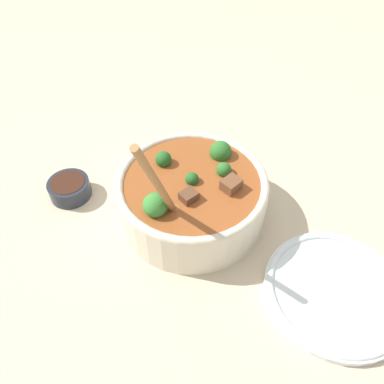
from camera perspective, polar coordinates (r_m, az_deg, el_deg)
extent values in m
plane|color=#C6B293|center=(0.75, 0.00, -3.31)|extent=(4.00, 4.00, 0.00)
cylinder|color=beige|center=(0.71, 0.00, -0.99)|extent=(0.28, 0.28, 0.09)
torus|color=beige|center=(0.68, 0.00, 1.56)|extent=(0.28, 0.28, 0.02)
cylinder|color=brown|center=(0.70, 0.00, 0.14)|extent=(0.26, 0.26, 0.05)
sphere|color=#2D6B28|center=(0.69, 4.86, 3.40)|extent=(0.03, 0.03, 0.03)
cylinder|color=#6B9956|center=(0.70, 4.76, 2.20)|extent=(0.01, 0.01, 0.01)
sphere|color=#235B23|center=(0.67, 0.00, 2.03)|extent=(0.02, 0.02, 0.02)
cylinder|color=#6B9956|center=(0.69, 0.00, 0.97)|extent=(0.01, 0.01, 0.01)
sphere|color=#235B23|center=(0.71, -4.38, 5.01)|extent=(0.03, 0.03, 0.03)
cylinder|color=#6B9956|center=(0.72, -4.28, 3.70)|extent=(0.01, 0.01, 0.01)
sphere|color=#387F33|center=(0.62, -5.62, -2.00)|extent=(0.04, 0.04, 0.04)
cylinder|color=#6B9956|center=(0.65, -5.42, -3.78)|extent=(0.01, 0.01, 0.02)
sphere|color=#2D6B28|center=(0.73, 4.37, 6.14)|extent=(0.04, 0.04, 0.04)
cylinder|color=#6B9956|center=(0.75, 4.24, 4.36)|extent=(0.01, 0.01, 0.02)
cube|color=brown|center=(0.64, -0.50, -0.78)|extent=(0.04, 0.04, 0.02)
cube|color=brown|center=(0.66, 5.97, 1.03)|extent=(0.04, 0.04, 0.02)
ellipsoid|color=olive|center=(0.64, -2.87, -2.65)|extent=(0.04, 0.03, 0.01)
cylinder|color=olive|center=(0.54, -5.33, 1.21)|extent=(0.05, 0.09, 0.20)
cylinder|color=#232833|center=(0.81, -18.14, 0.50)|extent=(0.08, 0.08, 0.04)
cylinder|color=#381E14|center=(0.80, -18.35, 1.13)|extent=(0.07, 0.07, 0.01)
cylinder|color=white|center=(0.69, 20.96, -13.97)|extent=(0.24, 0.24, 0.01)
torus|color=white|center=(0.68, 21.09, -13.72)|extent=(0.23, 0.23, 0.01)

